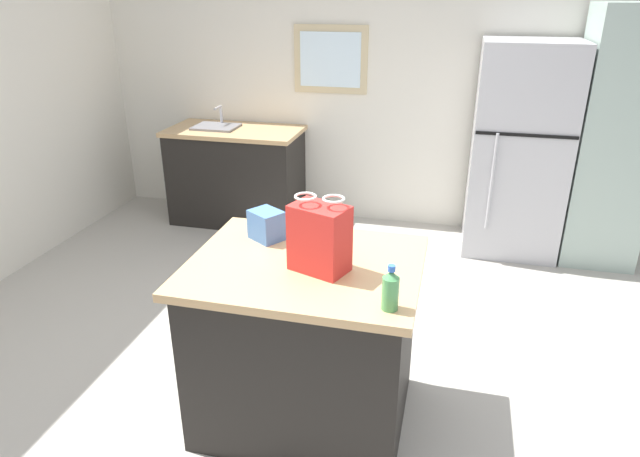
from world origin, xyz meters
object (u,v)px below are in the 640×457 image
(tall_cabinet, at_px, (612,139))
(bottle, at_px, (390,290))
(kitchen_island, at_px, (306,341))
(refrigerator, at_px, (519,151))
(small_box, at_px, (266,225))
(shopping_bag, at_px, (320,238))

(tall_cabinet, bearing_deg, bottle, -116.54)
(kitchen_island, distance_m, refrigerator, 2.77)
(kitchen_island, height_order, tall_cabinet, tall_cabinet)
(tall_cabinet, relative_size, small_box, 12.47)
(refrigerator, relative_size, small_box, 10.79)
(kitchen_island, relative_size, bottle, 5.58)
(bottle, bearing_deg, small_box, 142.93)
(tall_cabinet, bearing_deg, kitchen_island, -126.68)
(kitchen_island, xyz_separation_m, bottle, (0.45, -0.32, 0.54))
(small_box, height_order, bottle, bottle)
(refrigerator, bearing_deg, tall_cabinet, 0.02)
(small_box, relative_size, bottle, 0.82)
(kitchen_island, relative_size, tall_cabinet, 0.55)
(kitchen_island, relative_size, shopping_bag, 3.06)
(tall_cabinet, xyz_separation_m, small_box, (-2.11, -2.27, -0.02))
(small_box, xyz_separation_m, bottle, (0.71, -0.54, 0.01))
(tall_cabinet, distance_m, bottle, 3.13)
(bottle, bearing_deg, tall_cabinet, 63.46)
(shopping_bag, bearing_deg, tall_cabinet, 55.21)
(kitchen_island, bearing_deg, tall_cabinet, 53.32)
(kitchen_island, distance_m, tall_cabinet, 3.14)
(refrigerator, distance_m, bottle, 2.90)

